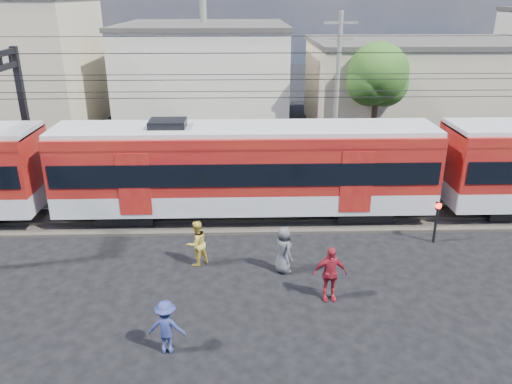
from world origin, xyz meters
TOP-DOWN VIEW (x-y plane):
  - ground at (0.00, 0.00)m, footprint 120.00×120.00m
  - track_bed at (0.00, 8.00)m, footprint 70.00×3.40m
  - rail_near at (0.00, 7.25)m, footprint 70.00×0.12m
  - rail_far at (0.00, 8.75)m, footprint 70.00×0.12m
  - commuter_train at (1.13, 8.00)m, footprint 50.30×3.08m
  - catenary at (-8.65, 8.00)m, footprint 70.00×9.30m
  - building_midwest at (-2.00, 27.00)m, footprint 12.24×12.24m
  - building_mideast at (14.00, 24.00)m, footprint 16.32×10.20m
  - utility_pole_mid at (6.00, 15.00)m, footprint 1.80×0.24m
  - tree_near at (9.19, 18.09)m, footprint 3.82×3.64m
  - pedestrian_b at (-0.90, 3.93)m, footprint 1.07×1.05m
  - pedestrian_c at (-1.35, -0.88)m, footprint 1.10×0.70m
  - pedestrian_d at (3.55, 1.56)m, footprint 1.13×0.53m
  - pedestrian_e at (2.20, 3.34)m, footprint 0.90×1.01m
  - crossing_signal at (8.43, 5.43)m, footprint 0.26×0.26m

SIDE VIEW (x-z plane):
  - ground at x=0.00m, z-range 0.00..0.00m
  - track_bed at x=0.00m, z-range 0.00..0.12m
  - rail_near at x=0.00m, z-range 0.12..0.24m
  - rail_far at x=0.00m, z-range 0.12..0.24m
  - pedestrian_c at x=-1.35m, z-range 0.00..1.61m
  - pedestrian_b at x=-0.90m, z-range 0.00..1.74m
  - pedestrian_e at x=2.20m, z-range 0.00..1.74m
  - pedestrian_d at x=3.55m, z-range 0.00..1.89m
  - crossing_signal at x=8.43m, z-range 0.34..2.10m
  - commuter_train at x=1.13m, z-range 0.31..4.49m
  - building_mideast at x=14.00m, z-range 0.01..6.31m
  - building_midwest at x=-2.00m, z-range 0.01..7.31m
  - utility_pole_mid at x=6.00m, z-range 0.28..8.78m
  - tree_near at x=9.19m, z-range 1.30..8.02m
  - catenary at x=-8.65m, z-range 1.38..8.89m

